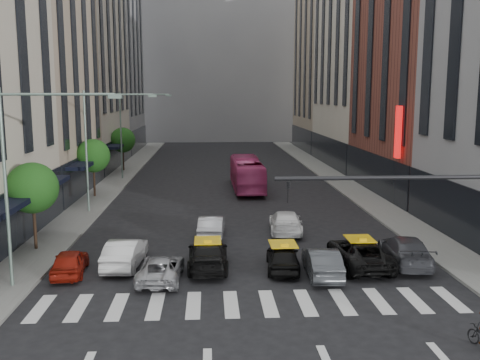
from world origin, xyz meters
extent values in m
plane|color=black|center=(0.00, 0.00, 0.00)|extent=(160.00, 160.00, 0.00)
cube|color=slate|center=(-11.50, 30.00, 0.07)|extent=(3.00, 96.00, 0.15)
cube|color=slate|center=(11.50, 30.00, 0.07)|extent=(3.00, 96.00, 0.15)
cube|color=tan|center=(-17.00, 28.00, 12.00)|extent=(8.00, 16.00, 24.00)
cube|color=beige|center=(-17.00, 46.00, 18.00)|extent=(8.00, 20.00, 36.00)
cube|color=gray|center=(-17.00, 65.00, 15.00)|extent=(8.00, 18.00, 30.00)
cube|color=brown|center=(17.00, 27.00, 13.00)|extent=(8.00, 18.00, 26.00)
cube|color=beige|center=(17.00, 46.00, 20.00)|extent=(8.00, 20.00, 40.00)
cube|color=tan|center=(17.00, 65.00, 14.00)|extent=(8.00, 18.00, 28.00)
cube|color=gray|center=(0.00, 85.00, 18.00)|extent=(30.00, 10.00, 36.00)
cylinder|color=black|center=(-11.80, 10.00, 1.72)|extent=(0.18, 0.18, 3.15)
sphere|color=#1D4714|center=(-11.80, 10.00, 3.66)|extent=(2.88, 2.88, 2.88)
cylinder|color=black|center=(-11.80, 26.00, 1.72)|extent=(0.18, 0.18, 3.15)
sphere|color=#1D4714|center=(-11.80, 26.00, 3.66)|extent=(2.88, 2.88, 2.88)
cylinder|color=black|center=(-11.80, 42.00, 1.72)|extent=(0.18, 0.18, 3.15)
sphere|color=#1D4714|center=(-11.80, 42.00, 3.66)|extent=(2.88, 2.88, 2.88)
cylinder|color=gray|center=(-11.00, 4.00, 4.65)|extent=(0.16, 0.16, 9.00)
cylinder|color=gray|center=(-8.50, 4.00, 8.85)|extent=(5.00, 0.12, 0.12)
cube|color=gray|center=(-6.00, 4.00, 8.75)|extent=(0.60, 0.25, 0.18)
cylinder|color=gray|center=(-11.00, 20.00, 4.65)|extent=(0.16, 0.16, 9.00)
cylinder|color=gray|center=(-8.50, 20.00, 8.85)|extent=(5.00, 0.12, 0.12)
cube|color=gray|center=(-6.00, 20.00, 8.75)|extent=(0.60, 0.25, 0.18)
cylinder|color=gray|center=(-11.00, 36.00, 4.65)|extent=(0.16, 0.16, 9.00)
cylinder|color=gray|center=(-8.50, 36.00, 8.85)|extent=(5.00, 0.12, 0.12)
cube|color=gray|center=(-6.00, 36.00, 8.75)|extent=(0.60, 0.25, 0.18)
cylinder|color=black|center=(5.50, -1.00, 5.80)|extent=(10.00, 0.16, 0.16)
imported|color=black|center=(1.00, -1.00, 5.30)|extent=(0.13, 0.16, 0.80)
cube|color=red|center=(12.60, 20.00, 6.00)|extent=(0.30, 0.70, 4.00)
imported|color=maroon|center=(-8.82, 5.78, 0.64)|extent=(1.82, 3.87, 1.28)
imported|color=silver|center=(-6.27, 6.84, 0.75)|extent=(1.90, 4.63, 1.49)
imported|color=#A7A8AD|center=(-4.24, 4.67, 0.59)|extent=(2.18, 4.37, 1.19)
imported|color=black|center=(-1.99, 6.35, 0.73)|extent=(2.04, 5.01, 1.45)
imported|color=black|center=(1.81, 5.80, 0.68)|extent=(1.93, 4.11, 1.36)
imported|color=#383B3F|center=(3.61, 4.84, 0.71)|extent=(1.68, 4.35, 1.42)
imported|color=black|center=(5.84, 6.14, 0.74)|extent=(2.63, 5.39, 1.47)
imported|color=#3D3F45|center=(8.36, 6.40, 0.75)|extent=(2.75, 5.41, 1.51)
imported|color=#ACACB1|center=(-1.78, 12.33, 0.70)|extent=(1.76, 4.36, 1.41)
imported|color=white|center=(3.02, 13.25, 0.71)|extent=(2.41, 5.07, 1.43)
imported|color=#C43977|center=(1.64, 29.17, 1.50)|extent=(2.67, 10.84, 3.01)
camera|label=1|loc=(-1.88, -20.14, 8.84)|focal=40.00mm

